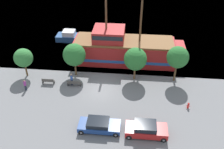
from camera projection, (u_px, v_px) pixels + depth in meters
name	position (u px, v px, depth m)	size (l,w,h in m)	color
ground_plane	(101.00, 90.00, 32.63)	(160.00, 160.00, 0.00)	slate
pirate_ship	(123.00, 49.00, 37.79)	(16.46, 5.10, 10.45)	#A31E1E
moored_boat_dockside	(71.00, 37.00, 44.26)	(5.22, 2.40, 1.80)	navy
parked_car_curb_front	(146.00, 129.00, 25.98)	(4.38, 1.98, 1.49)	#B21E1E
parked_car_curb_mid	(99.00, 125.00, 26.60)	(4.49, 1.98, 1.27)	navy
fire_hydrant	(188.00, 105.00, 29.55)	(0.42, 0.25, 0.76)	red
bench_promenade_east	(74.00, 83.00, 33.16)	(1.90, 0.45, 0.85)	#4C4742
bench_promenade_west	(48.00, 81.00, 33.57)	(1.65, 0.45, 0.85)	#4C4742
pedestrian_walking_near	(72.00, 79.00, 33.08)	(0.32, 0.32, 1.78)	#232838
pedestrian_walking_far	(25.00, 85.00, 32.23)	(0.32, 0.32, 1.57)	#232838
tree_row_east	(23.00, 58.00, 33.81)	(2.56, 2.56, 4.18)	brown
tree_row_mideast	(74.00, 55.00, 33.68)	(3.09, 3.09, 4.85)	brown
tree_row_midwest	(135.00, 59.00, 32.96)	(3.07, 3.07, 4.73)	brown
tree_row_west	(178.00, 57.00, 32.33)	(2.88, 2.88, 5.16)	brown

